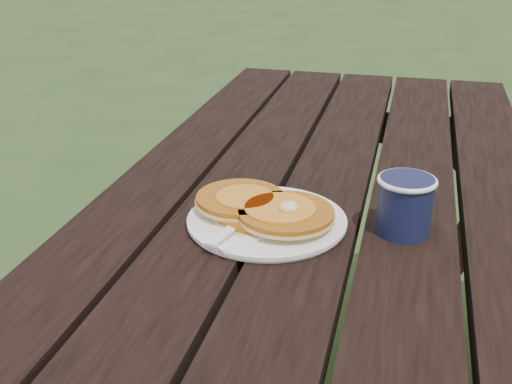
% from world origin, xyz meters
% --- Properties ---
extents(picnic_table, '(1.36, 1.80, 0.75)m').
position_xyz_m(picnic_table, '(0.00, 0.00, 0.37)').
color(picnic_table, black).
rests_on(picnic_table, ground).
extents(plate, '(0.31, 0.31, 0.01)m').
position_xyz_m(plate, '(-0.07, -0.12, 0.76)').
color(plate, white).
rests_on(plate, picnic_table).
extents(pancake_stack, '(0.23, 0.18, 0.04)m').
position_xyz_m(pancake_stack, '(-0.07, -0.11, 0.77)').
color(pancake_stack, '#B56314').
rests_on(pancake_stack, plate).
extents(knife, '(0.12, 0.16, 0.00)m').
position_xyz_m(knife, '(-0.05, -0.16, 0.76)').
color(knife, white).
rests_on(knife, plate).
extents(fork, '(0.07, 0.16, 0.01)m').
position_xyz_m(fork, '(-0.11, -0.18, 0.77)').
color(fork, white).
rests_on(fork, plate).
extents(coffee_cup, '(0.09, 0.09, 0.09)m').
position_xyz_m(coffee_cup, '(0.14, -0.09, 0.80)').
color(coffee_cup, '#131735').
rests_on(coffee_cup, picnic_table).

